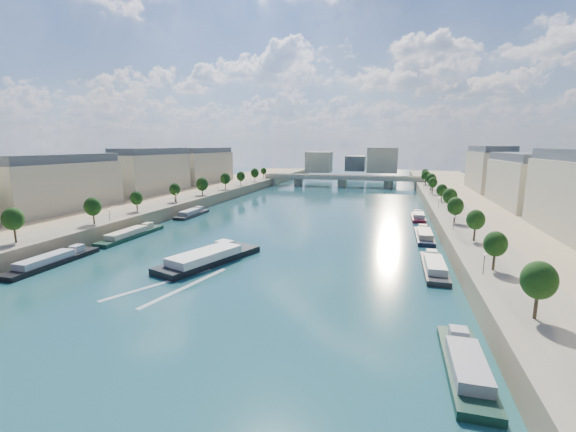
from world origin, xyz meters
The scene contains 17 objects.
ground centered at (0.00, 100.00, 0.00)m, with size 700.00×700.00×0.00m, color #0D2A3B.
quay_left centered at (-72.00, 100.00, 2.50)m, with size 44.00×520.00×5.00m, color #9E8460.
quay_right centered at (72.00, 100.00, 2.50)m, with size 44.00×520.00×5.00m, color #9E8460.
pave_left centered at (-57.00, 100.00, 5.05)m, with size 14.00×520.00×0.10m, color gray.
pave_right centered at (57.00, 100.00, 5.05)m, with size 14.00×520.00×0.10m, color gray.
trees_left centered at (-55.00, 102.00, 10.48)m, with size 4.80×268.80×8.26m.
trees_right centered at (55.00, 110.00, 10.48)m, with size 4.80×268.80×8.26m.
lamps_left centered at (-52.50, 90.00, 7.78)m, with size 0.36×200.36×4.28m.
lamps_right centered at (52.50, 105.00, 7.78)m, with size 0.36×200.36×4.28m.
buildings_left centered at (-85.00, 112.00, 16.45)m, with size 16.00×226.00×23.20m.
buildings_right centered at (85.00, 112.00, 16.45)m, with size 16.00×226.00×23.20m.
skyline centered at (3.19, 319.52, 14.66)m, with size 79.00×42.00×22.00m.
bridge centered at (0.00, 241.64, 5.08)m, with size 112.00×12.00×8.15m.
tour_barge centered at (-8.86, 52.81, 1.17)m, with size 17.96×31.12×4.07m.
wake centered at (-8.86, 36.27, 0.02)m, with size 16.02×25.66×0.04m.
moored_barges_left centered at (-45.50, 41.51, 0.84)m, with size 5.00×154.49×3.60m.
moored_barges_right centered at (45.50, 52.30, 0.84)m, with size 5.00×163.83×3.60m.
Camera 1 is at (35.21, -32.14, 29.37)m, focal length 24.00 mm.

